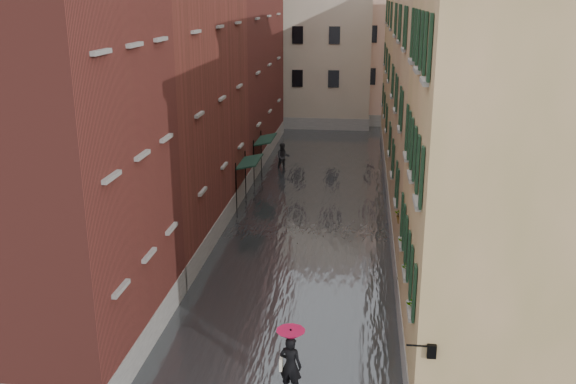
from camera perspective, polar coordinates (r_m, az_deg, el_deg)
The scene contains 16 objects.
ground at distance 22.88m, azimuth -0.46°, elevation -11.98°, with size 120.00×120.00×0.00m, color #5B5B5E.
floodwater at distance 34.72m, azimuth 2.23°, elevation -1.41°, with size 10.00×60.00×0.20m, color #46494D.
building_left_near at distance 20.74m, azimuth -20.84°, elevation 3.10°, with size 6.00×8.00×13.00m, color maroon.
building_left_mid at distance 30.75m, azimuth -11.49°, elevation 7.66°, with size 6.00×14.00×12.50m, color maroon.
building_left_far at distance 45.04m, azimuth -5.60°, elevation 11.78°, with size 6.00×16.00×14.00m, color maroon.
building_right_near at distance 19.15m, azimuth 19.96°, elevation -0.24°, with size 6.00×8.00×11.50m, color #96844D.
building_right_mid at distance 29.54m, azimuth 15.51°, elevation 7.49°, with size 6.00×14.00×13.00m, color tan.
building_right_far at distance 44.38m, azimuth 12.68°, elevation 9.75°, with size 6.00×16.00×11.50m, color #96844D.
building_end_cream at distance 58.28m, azimuth 1.33°, elevation 12.56°, with size 12.00×9.00×13.00m, color #C0B098.
building_end_pink at distance 60.15m, azimuth 10.27°, elevation 11.96°, with size 10.00×9.00×12.00m, color tan.
awning_near at distance 34.59m, azimuth -3.48°, elevation 2.58°, with size 1.09×2.74×2.80m.
awning_far at distance 39.90m, azimuth -2.08°, elevation 4.57°, with size 1.09×2.90×2.80m.
wall_lantern at distance 16.14m, azimuth 12.57°, elevation -13.54°, with size 0.71×0.22×0.35m.
window_planters at distance 20.71m, azimuth 10.71°, elevation -4.77°, with size 0.59×8.30×0.84m.
pedestrian_main at distance 18.95m, azimuth 0.22°, elevation -14.50°, with size 0.85×0.85×2.06m.
pedestrian_far at distance 42.11m, azimuth -0.44°, elevation 3.11°, with size 0.91×0.71×1.86m, color black.
Camera 1 is at (2.53, -19.83, 11.12)m, focal length 40.00 mm.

